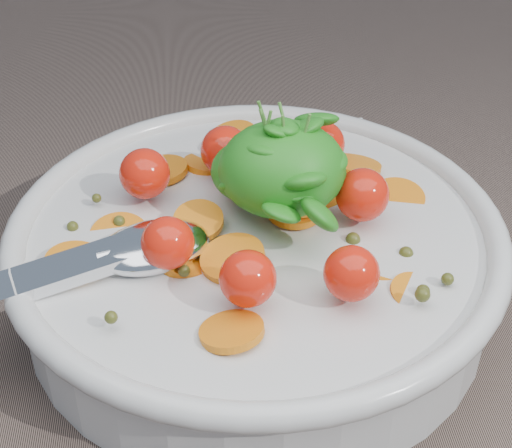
{
  "coord_description": "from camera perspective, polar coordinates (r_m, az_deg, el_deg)",
  "views": [
    {
      "loc": [
        -0.03,
        -0.37,
        0.35
      ],
      "look_at": [
        0.0,
        0.02,
        0.06
      ],
      "focal_mm": 55.0,
      "sensor_mm": 36.0,
      "label": 1
    }
  ],
  "objects": [
    {
      "name": "ground",
      "position": [
        0.51,
        0.0,
        -6.94
      ],
      "size": [
        6.0,
        6.0,
        0.0
      ],
      "primitive_type": "plane",
      "color": "#755F53",
      "rests_on": "ground"
    },
    {
      "name": "bowl",
      "position": [
        0.5,
        0.0,
        -2.17
      ],
      "size": [
        0.33,
        0.31,
        0.13
      ],
      "color": "silver",
      "rests_on": "ground"
    },
    {
      "name": "napkin",
      "position": [
        0.65,
        2.21,
        4.27
      ],
      "size": [
        0.16,
        0.14,
        0.01
      ],
      "primitive_type": "cube",
      "rotation": [
        0.0,
        0.0,
        0.01
      ],
      "color": "white",
      "rests_on": "ground"
    }
  ]
}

